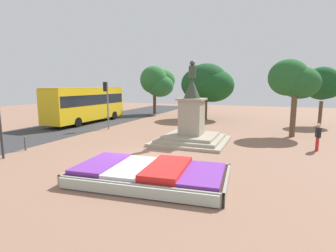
# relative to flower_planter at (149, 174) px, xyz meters

# --- Properties ---
(ground_plane) EXTENTS (77.87, 77.87, 0.00)m
(ground_plane) POSITION_rel_flower_planter_xyz_m (-1.63, 2.48, -0.30)
(ground_plane) COLOR #8C6651
(flower_planter) EXTENTS (6.36, 3.85, 0.71)m
(flower_planter) POSITION_rel_flower_planter_xyz_m (0.00, 0.00, 0.00)
(flower_planter) COLOR #38281C
(flower_planter) RESTS_ON ground_plane
(statue_monument) EXTENTS (4.67, 4.67, 5.34)m
(statue_monument) POSITION_rel_flower_planter_xyz_m (-0.44, 7.56, 0.83)
(statue_monument) COLOR gray
(statue_monument) RESTS_ON ground_plane
(traffic_light_mid_block) EXTENTS (0.41, 0.30, 4.06)m
(traffic_light_mid_block) POSITION_rel_flower_planter_xyz_m (-8.69, 10.02, 2.48)
(traffic_light_mid_block) COLOR slate
(traffic_light_mid_block) RESTS_ON ground_plane
(city_bus) EXTENTS (2.56, 9.83, 3.54)m
(city_bus) POSITION_rel_flower_planter_xyz_m (-12.92, 12.69, 1.73)
(city_bus) COLOR gold
(city_bus) RESTS_ON ground_plane
(pedestrian_with_handbag) EXTENTS (0.27, 0.57, 1.61)m
(pedestrian_with_handbag) POSITION_rel_flower_planter_xyz_m (7.03, 7.99, 0.63)
(pedestrian_with_handbag) COLOR red
(pedestrian_with_handbag) RESTS_ON ground_plane
(kerb_bollard_mid_b) EXTENTS (0.11, 0.11, 0.84)m
(kerb_bollard_mid_b) POSITION_rel_flower_planter_xyz_m (-8.89, 1.92, 0.14)
(kerb_bollard_mid_b) COLOR #4C5156
(kerb_bollard_mid_b) RESTS_ON ground_plane
(park_tree_behind_statue) EXTENTS (3.28, 2.91, 5.48)m
(park_tree_behind_statue) POSITION_rel_flower_planter_xyz_m (8.93, 19.17, 3.50)
(park_tree_behind_statue) COLOR brown
(park_tree_behind_statue) RESTS_ON ground_plane
(park_tree_far_right) EXTENTS (5.93, 4.74, 6.15)m
(park_tree_far_right) POSITION_rel_flower_planter_xyz_m (-2.26, 20.01, 3.67)
(park_tree_far_right) COLOR brown
(park_tree_far_right) RESTS_ON ground_plane
(park_tree_street_side) EXTENTS (3.66, 3.00, 5.69)m
(park_tree_street_side) POSITION_rel_flower_planter_xyz_m (5.82, 12.63, 3.89)
(park_tree_street_side) COLOR brown
(park_tree_street_side) RESTS_ON ground_plane
(park_tree_mid_canopy) EXTENTS (4.33, 4.39, 6.26)m
(park_tree_mid_canopy) POSITION_rel_flower_planter_xyz_m (-9.40, 22.90, 3.90)
(park_tree_mid_canopy) COLOR #4C3823
(park_tree_mid_canopy) RESTS_ON ground_plane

